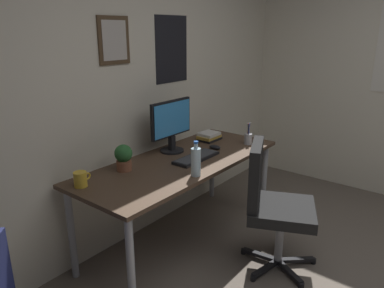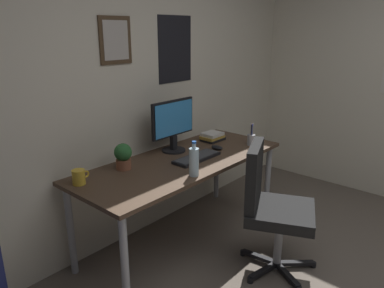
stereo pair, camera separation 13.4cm
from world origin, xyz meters
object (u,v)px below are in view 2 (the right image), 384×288
at_px(coffee_mug_near, 79,177).
at_px(potted_plant, 123,156).
at_px(computer_mouse, 217,147).
at_px(keyboard, 197,158).
at_px(book_stack_left, 212,137).
at_px(water_bottle, 194,161).
at_px(pen_cup, 251,139).
at_px(office_chair, 270,203).
at_px(monitor, 173,124).

xyz_separation_m(coffee_mug_near, potted_plant, (0.37, -0.00, 0.05)).
relative_size(computer_mouse, potted_plant, 0.56).
distance_m(keyboard, potted_plant, 0.59).
height_order(keyboard, book_stack_left, book_stack_left).
relative_size(keyboard, computer_mouse, 3.91).
relative_size(water_bottle, pen_cup, 1.26).
xyz_separation_m(computer_mouse, water_bottle, (-0.57, -0.23, 0.09)).
relative_size(potted_plant, book_stack_left, 0.91).
bearing_deg(computer_mouse, pen_cup, -26.21).
bearing_deg(potted_plant, office_chair, -57.42).
bearing_deg(office_chair, computer_mouse, 70.20).
relative_size(office_chair, book_stack_left, 4.43).
height_order(computer_mouse, water_bottle, water_bottle).
distance_m(water_bottle, coffee_mug_near, 0.78).
relative_size(monitor, coffee_mug_near, 3.71).
distance_m(water_bottle, potted_plant, 0.53).
height_order(monitor, computer_mouse, monitor).
bearing_deg(potted_plant, pen_cup, -19.09).
bearing_deg(keyboard, book_stack_left, 24.72).
xyz_separation_m(computer_mouse, book_stack_left, (0.19, 0.19, 0.02)).
xyz_separation_m(office_chair, pen_cup, (0.54, 0.52, 0.25)).
height_order(computer_mouse, book_stack_left, book_stack_left).
height_order(coffee_mug_near, pen_cup, pen_cup).
distance_m(keyboard, coffee_mug_near, 0.93).
distance_m(office_chair, keyboard, 0.67).
xyz_separation_m(keyboard, water_bottle, (-0.27, -0.21, 0.09)).
distance_m(computer_mouse, coffee_mug_near, 1.21).
height_order(water_bottle, pen_cup, water_bottle).
xyz_separation_m(keyboard, coffee_mug_near, (-0.89, 0.27, 0.04)).
relative_size(monitor, pen_cup, 2.30).
bearing_deg(book_stack_left, pen_cup, -71.00).
bearing_deg(pen_cup, book_stack_left, 109.00).
bearing_deg(book_stack_left, office_chair, -116.30).
height_order(keyboard, computer_mouse, computer_mouse).
relative_size(monitor, keyboard, 1.07).
bearing_deg(monitor, pen_cup, -34.83).
relative_size(office_chair, coffee_mug_near, 7.66).
relative_size(keyboard, pen_cup, 2.15).
xyz_separation_m(monitor, pen_cup, (0.58, -0.40, -0.19)).
xyz_separation_m(office_chair, potted_plant, (-0.58, 0.91, 0.30)).
height_order(potted_plant, book_stack_left, potted_plant).
xyz_separation_m(coffee_mug_near, book_stack_left, (1.37, -0.05, -0.01)).
bearing_deg(potted_plant, keyboard, -27.35).
height_order(keyboard, coffee_mug_near, coffee_mug_near).
xyz_separation_m(coffee_mug_near, pen_cup, (1.49, -0.39, 0.00)).
bearing_deg(monitor, computer_mouse, -42.64).
bearing_deg(computer_mouse, monitor, 137.36).
relative_size(monitor, computer_mouse, 4.18).
distance_m(monitor, potted_plant, 0.56).
distance_m(computer_mouse, water_bottle, 0.63).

